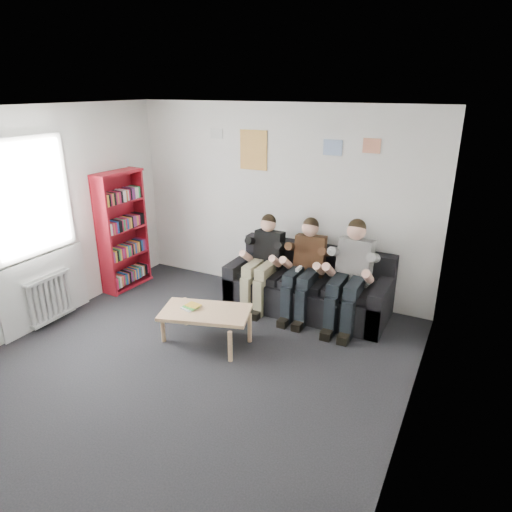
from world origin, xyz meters
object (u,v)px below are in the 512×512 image
(person_right, at_px, (349,276))
(person_left, at_px, (263,263))
(bookshelf, at_px, (123,231))
(coffee_table, at_px, (206,314))
(sofa, at_px, (308,288))
(person_middle, at_px, (304,269))

(person_right, bearing_deg, person_left, -178.24)
(person_left, xyz_separation_m, person_right, (1.21, -0.01, 0.03))
(bookshelf, relative_size, person_left, 1.38)
(coffee_table, bearing_deg, sofa, 60.92)
(coffee_table, height_order, person_left, person_left)
(person_middle, xyz_separation_m, person_right, (0.60, -0.00, 0.02))
(coffee_table, distance_m, person_middle, 1.44)
(coffee_table, height_order, person_middle, person_middle)
(sofa, xyz_separation_m, person_right, (0.60, -0.20, 0.37))
(person_left, relative_size, person_right, 0.93)
(bookshelf, height_order, person_middle, bookshelf)
(person_middle, bearing_deg, person_left, 170.87)
(bookshelf, bearing_deg, sofa, 15.20)
(person_middle, bearing_deg, bookshelf, 178.13)
(person_left, xyz_separation_m, person_middle, (0.60, -0.00, 0.01))
(person_left, bearing_deg, person_right, -2.21)
(sofa, height_order, coffee_table, sofa)
(bookshelf, distance_m, person_middle, 2.77)
(sofa, height_order, person_middle, person_middle)
(sofa, relative_size, person_middle, 1.66)
(coffee_table, bearing_deg, bookshelf, 156.87)
(person_left, bearing_deg, person_middle, -2.17)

